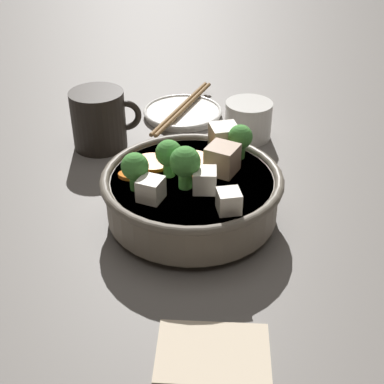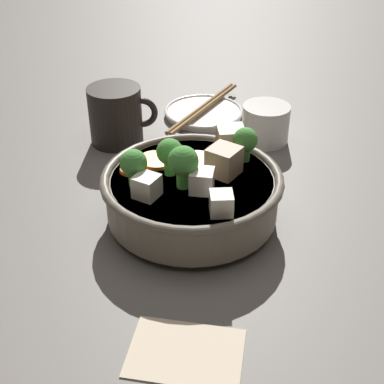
# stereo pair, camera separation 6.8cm
# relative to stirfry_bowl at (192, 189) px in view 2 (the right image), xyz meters

# --- Properties ---
(ground_plane) EXTENTS (3.00, 3.00, 0.00)m
(ground_plane) POSITION_rel_stirfry_bowl_xyz_m (-0.00, -0.00, -0.04)
(ground_plane) COLOR slate
(stirfry_bowl) EXTENTS (0.23, 0.23, 0.12)m
(stirfry_bowl) POSITION_rel_stirfry_bowl_xyz_m (0.00, 0.00, 0.00)
(stirfry_bowl) COLOR slate
(stirfry_bowl) RESTS_ON ground_plane
(side_saucer) EXTENTS (0.14, 0.14, 0.01)m
(side_saucer) POSITION_rel_stirfry_bowl_xyz_m (0.02, 0.31, -0.04)
(side_saucer) COLOR white
(side_saucer) RESTS_ON ground_plane
(tea_cup) EXTENTS (0.08, 0.08, 0.06)m
(tea_cup) POSITION_rel_stirfry_bowl_xyz_m (0.12, 0.22, -0.01)
(tea_cup) COLOR white
(tea_cup) RESTS_ON ground_plane
(dark_mug) EXTENTS (0.11, 0.08, 0.09)m
(dark_mug) POSITION_rel_stirfry_bowl_xyz_m (-0.12, 0.22, 0.00)
(dark_mug) COLOR black
(dark_mug) RESTS_ON ground_plane
(napkin) EXTENTS (0.12, 0.10, 0.00)m
(napkin) POSITION_rel_stirfry_bowl_xyz_m (-0.01, -0.22, -0.04)
(napkin) COLOR beige
(napkin) RESTS_ON ground_plane
(chopsticks_pair) EXTENTS (0.13, 0.21, 0.01)m
(chopsticks_pair) POSITION_rel_stirfry_bowl_xyz_m (0.02, 0.31, -0.03)
(chopsticks_pair) COLOR olive
(chopsticks_pair) RESTS_ON side_saucer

